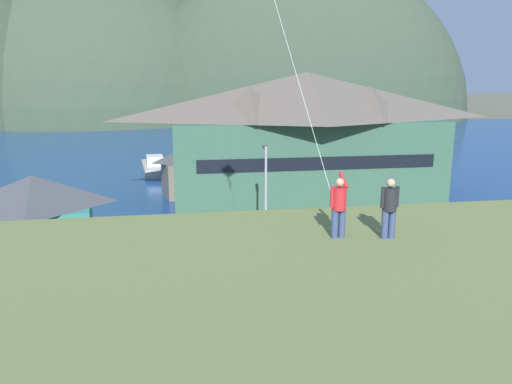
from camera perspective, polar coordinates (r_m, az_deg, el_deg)
ground_plane at (r=26.31m, az=-0.19°, el=-12.40°), size 600.00×600.00×0.00m
parking_lot_pad at (r=30.84m, az=-1.65°, el=-8.39°), size 40.00×20.00×0.10m
bay_water at (r=84.33m, az=-6.56°, el=5.18°), size 360.00×84.00×0.03m
far_hill_east_peak at (r=146.21m, az=-17.21°, el=7.93°), size 82.79×68.84×75.74m
far_hill_center_saddle at (r=137.48m, az=5.45°, el=8.17°), size 90.59×48.12×82.90m
harbor_lodge at (r=47.22m, az=5.66°, el=6.70°), size 25.84×10.38×11.65m
storage_shed_near_lot at (r=34.27m, az=-23.70°, el=-2.50°), size 7.90×6.93×5.36m
storage_shed_waterside at (r=49.05m, az=-7.65°, el=2.52°), size 5.74×5.60×4.82m
wharf_dock at (r=59.57m, az=-7.87°, el=2.25°), size 3.20×14.69×0.70m
moored_boat_wharfside at (r=61.39m, az=-11.38°, el=2.79°), size 3.54×8.62×2.16m
parked_car_lone_by_shed at (r=31.65m, az=25.13°, el=-7.13°), size 4.31×2.28×1.82m
parked_car_mid_row_far at (r=31.80m, az=-1.52°, el=-5.77°), size 4.20×2.06×1.82m
parked_car_mid_row_center at (r=35.48m, az=18.21°, el=-4.44°), size 4.22×2.09×1.82m
parked_car_corner_spot at (r=27.37m, az=-24.01°, el=-10.11°), size 4.29×2.24×1.82m
parked_car_back_row_right at (r=27.07m, az=1.05°, el=-9.19°), size 4.31×2.27×1.82m
parked_car_mid_row_near at (r=37.64m, az=24.83°, el=-4.02°), size 4.32×2.29×1.82m
parked_car_front_row_red at (r=32.87m, az=9.01°, el=-5.30°), size 4.26×2.17×1.82m
parked_car_front_row_silver at (r=26.64m, az=-10.14°, el=-9.78°), size 4.23×2.11×1.82m
parked_car_front_row_end at (r=27.34m, az=11.12°, el=-9.21°), size 4.35×2.36×1.82m
parking_light_pole at (r=35.39m, az=1.10°, el=0.85°), size 0.24×0.78×6.46m
person_kite_flyer at (r=14.51m, az=9.34°, el=-1.49°), size 0.52×0.67×1.86m
person_companion at (r=14.74m, az=14.84°, el=-1.60°), size 0.55×0.40×1.74m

